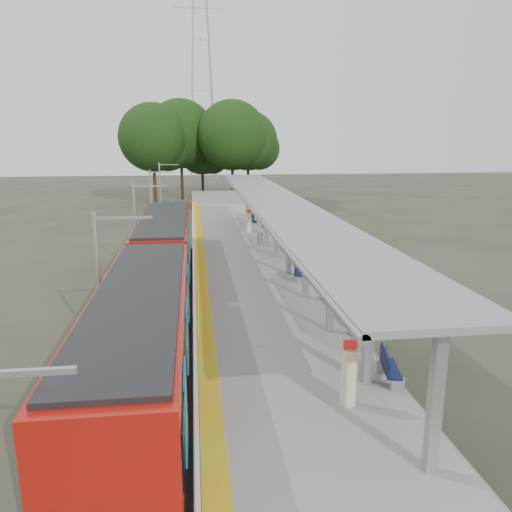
# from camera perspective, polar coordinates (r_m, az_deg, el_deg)

# --- Properties ---
(ground) EXTENTS (200.00, 200.00, 0.00)m
(ground) POSITION_cam_1_polar(r_m,az_deg,el_deg) (13.68, 6.66, -22.19)
(ground) COLOR #474438
(ground) RESTS_ON ground
(trackbed) EXTENTS (3.00, 70.00, 0.24)m
(trackbed) POSITION_cam_1_polar(r_m,az_deg,el_deg) (31.80, -9.94, -1.08)
(trackbed) COLOR #59544C
(trackbed) RESTS_ON ground
(platform) EXTENTS (6.00, 50.00, 1.00)m
(platform) POSITION_cam_1_polar(r_m,az_deg,el_deg) (31.79, -1.85, -0.18)
(platform) COLOR gray
(platform) RESTS_ON ground
(tactile_strip) EXTENTS (0.60, 50.00, 0.02)m
(tactile_strip) POSITION_cam_1_polar(r_m,az_deg,el_deg) (31.55, -6.47, 0.59)
(tactile_strip) COLOR yellow
(tactile_strip) RESTS_ON platform
(end_fence) EXTENTS (6.00, 0.10, 1.20)m
(end_fence) POSITION_cam_1_polar(r_m,az_deg,el_deg) (56.16, -4.25, 6.84)
(end_fence) COLOR #9EA0A5
(end_fence) RESTS_ON platform
(train) EXTENTS (2.74, 27.60, 3.62)m
(train) POSITION_cam_1_polar(r_m,az_deg,el_deg) (22.19, -11.21, -2.28)
(train) COLOR black
(train) RESTS_ON ground
(canopy) EXTENTS (3.27, 38.00, 3.66)m
(canopy) POSITION_cam_1_polar(r_m,az_deg,el_deg) (27.58, 2.18, 5.56)
(canopy) COLOR #9EA0A5
(canopy) RESTS_ON platform
(pylon) EXTENTS (8.00, 4.00, 38.00)m
(pylon) POSITION_cam_1_polar(r_m,az_deg,el_deg) (84.53, -6.27, 20.81)
(pylon) COLOR #9EA0A5
(pylon) RESTS_ON ground
(tree_cluster) EXTENTS (19.70, 12.89, 12.70)m
(tree_cluster) POSITION_cam_1_polar(r_m,az_deg,el_deg) (63.65, -6.18, 13.26)
(tree_cluster) COLOR #382316
(tree_cluster) RESTS_ON ground
(catenary_masts) EXTENTS (2.08, 48.16, 5.40)m
(catenary_masts) POSITION_cam_1_polar(r_m,az_deg,el_deg) (30.39, -13.47, 3.47)
(catenary_masts) COLOR #9EA0A5
(catenary_masts) RESTS_ON ground
(bench_near) EXTENTS (0.71, 1.47, 0.96)m
(bench_near) POSITION_cam_1_polar(r_m,az_deg,el_deg) (15.25, 14.86, -12.05)
(bench_near) COLOR #0D1644
(bench_near) RESTS_ON platform
(bench_mid) EXTENTS (0.74, 1.39, 0.91)m
(bench_mid) POSITION_cam_1_polar(r_m,az_deg,el_deg) (24.86, 4.80, -1.74)
(bench_mid) COLOR #0D1644
(bench_mid) RESTS_ON platform
(bench_far) EXTENTS (0.80, 1.63, 1.07)m
(bench_far) POSITION_cam_1_polar(r_m,az_deg,el_deg) (39.80, -0.44, 4.14)
(bench_far) COLOR #0D1644
(bench_far) RESTS_ON platform
(info_pillar_near) EXTENTS (0.41, 0.41, 1.83)m
(info_pillar_near) POSITION_cam_1_polar(r_m,az_deg,el_deg) (13.76, 10.56, -13.40)
(info_pillar_near) COLOR beige
(info_pillar_near) RESTS_ON platform
(info_pillar_far) EXTENTS (0.39, 0.39, 1.71)m
(info_pillar_far) POSITION_cam_1_polar(r_m,az_deg,el_deg) (37.55, -0.83, 3.86)
(info_pillar_far) COLOR beige
(info_pillar_far) RESTS_ON platform
(litter_bin) EXTENTS (0.41, 0.41, 0.81)m
(litter_bin) POSITION_cam_1_polar(r_m,az_deg,el_deg) (32.91, 0.49, 1.91)
(litter_bin) COLOR #9EA0A5
(litter_bin) RESTS_ON platform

